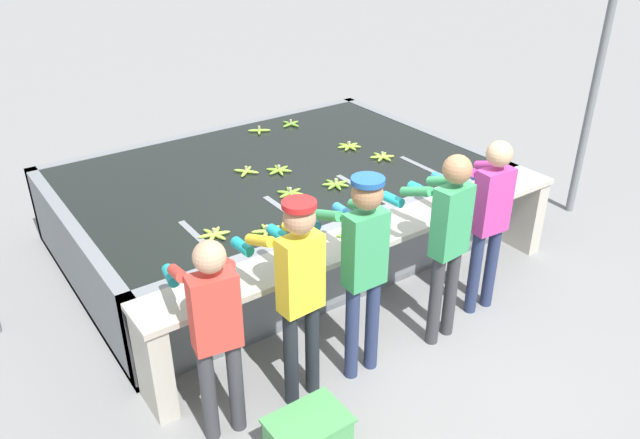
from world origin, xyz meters
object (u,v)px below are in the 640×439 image
Objects in this scene: worker_0 at (215,323)px; banana_bunch_floating_2 at (336,184)px; worker_1 at (298,283)px; support_post_right at (596,82)px; banana_bunch_floating_0 at (349,146)px; crate at (308,436)px; banana_bunch_floating_7 at (290,193)px; banana_bunch_floating_9 at (382,157)px; banana_bunch_ledge_1 at (352,235)px; knife_0 at (481,184)px; banana_bunch_floating_5 at (291,124)px; worker_3 at (447,232)px; banana_bunch_ledge_0 at (291,253)px; banana_bunch_floating_4 at (267,231)px; worker_2 at (362,258)px; worker_4 at (488,212)px; banana_bunch_floating_8 at (259,130)px; banana_bunch_floating_1 at (246,171)px; banana_bunch_floating_3 at (279,170)px; banana_bunch_floating_6 at (214,234)px.

worker_0 reaches higher than banana_bunch_floating_2.
support_post_right is at bearing 9.07° from worker_1.
worker_0 is 5.71× the size of banana_bunch_floating_0.
support_post_right is at bearing 14.70° from crate.
banana_bunch_floating_9 is (1.34, 0.19, 0.00)m from banana_bunch_floating_7.
banana_bunch_floating_7 is at bearing -151.86° from banana_bunch_floating_0.
banana_bunch_ledge_1 is 0.83× the size of knife_0.
worker_0 is 5.67× the size of banana_bunch_floating_7.
worker_0 is 4.19m from banana_bunch_floating_5.
banana_bunch_ledge_0 is at bearing 147.05° from worker_3.
knife_0 is at bearing -28.58° from banana_bunch_floating_7.
banana_bunch_floating_0 is at bearing 45.10° from banana_bunch_floating_2.
worker_2 is at bearing -79.29° from banana_bunch_floating_4.
worker_3 reaches higher than banana_bunch_floating_0.
banana_bunch_floating_2 is (-0.75, -0.75, 0.00)m from banana_bunch_floating_0.
banana_bunch_floating_4 is at bearing 138.72° from banana_bunch_ledge_1.
worker_1 reaches higher than banana_bunch_floating_0.
worker_4 is 6.46× the size of banana_bunch_floating_8.
worker_0 is at bearing 177.20° from worker_2.
banana_bunch_floating_4 is (0.35, 1.02, -0.15)m from worker_1.
banana_bunch_floating_1 is 1.74m from banana_bunch_ledge_0.
worker_1 is 6.03× the size of banana_bunch_ledge_1.
worker_1 is 6.53× the size of banana_bunch_floating_8.
banana_bunch_ledge_1 is (1.56, 0.51, -0.07)m from worker_0.
knife_0 is at bearing -44.44° from banana_bunch_floating_3.
worker_4 is 2.40m from banana_bunch_floating_6.
banana_bunch_floating_5 is (1.68, 2.22, 0.00)m from banana_bunch_floating_4.
worker_4 is 2.54m from banana_bunch_floating_1.
banana_bunch_floating_6 is at bearing 63.63° from worker_0.
worker_2 reaches higher than banana_bunch_floating_7.
banana_bunch_ledge_0 reaches higher than banana_bunch_floating_4.
banana_bunch_floating_2 is 0.69m from banana_bunch_floating_3.
worker_3 is at bearing -47.25° from banana_bunch_floating_4.
support_post_right reaches higher than banana_bunch_floating_0.
worker_3 reaches higher than banana_bunch_floating_5.
banana_bunch_floating_1 is at bearing -126.48° from banana_bunch_floating_8.
worker_0 is 3.34m from knife_0.
banana_bunch_floating_8 is at bearing 64.78° from banana_bunch_ledge_0.
worker_3 is 1.93m from crate.
banana_bunch_floating_2 is (2.07, 1.44, -0.08)m from worker_0.
banana_bunch_floating_0 is 1.00× the size of banana_bunch_floating_9.
worker_0 is 0.95× the size of worker_1.
worker_1 is at bearing -1.81° from worker_0.
banana_bunch_floating_0 is 0.51× the size of crate.
worker_4 reaches higher than banana_bunch_floating_3.
worker_1 is 6.02× the size of banana_bunch_floating_5.
worker_2 reaches higher than banana_bunch_floating_9.
banana_bunch_floating_4 is at bearing -118.70° from banana_bunch_floating_8.
worker_0 is 1.36m from banana_bunch_floating_6.
banana_bunch_floating_0 is at bearing 33.28° from banana_bunch_floating_4.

